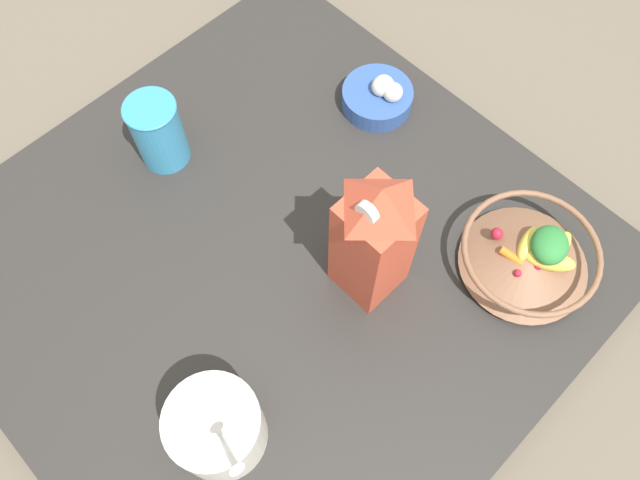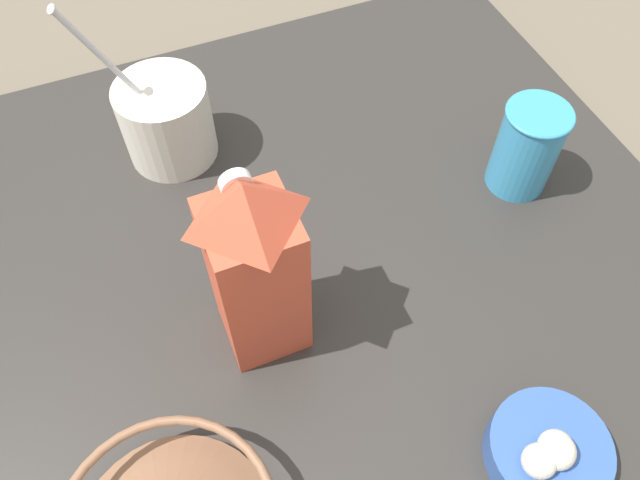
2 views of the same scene
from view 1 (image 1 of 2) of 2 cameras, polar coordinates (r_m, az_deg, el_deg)
name	(u,v)px [view 1 (image 1 of 2)]	position (r m, az deg, el deg)	size (l,w,h in m)	color
ground_plane	(274,267)	(1.07, -4.20, -2.46)	(6.00, 6.00, 0.00)	#665B4C
countertop	(273,261)	(1.05, -4.29, -1.95)	(0.94, 0.94, 0.05)	#2D2B28
fruit_bowl	(530,256)	(1.04, 18.62, -1.39)	(0.22, 0.22, 0.09)	brown
milk_carton	(374,239)	(0.89, 4.96, 0.12)	(0.09, 0.09, 0.28)	#CC4C33
yogurt_tub	(217,428)	(0.89, -9.44, -16.56)	(0.16, 0.13, 0.27)	silver
drinking_cup	(157,132)	(1.10, -14.70, 9.54)	(0.09, 0.09, 0.13)	#3893C6
garlic_bowl	(379,96)	(1.17, 5.39, 12.98)	(0.13, 0.13, 0.07)	#3356A3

